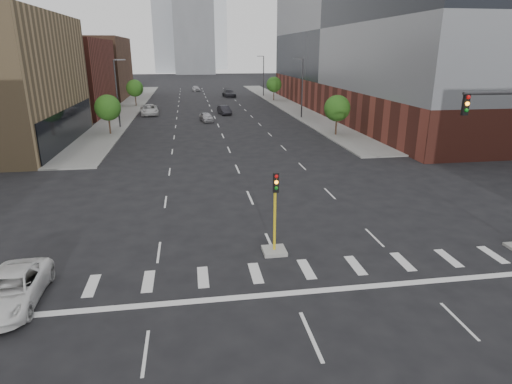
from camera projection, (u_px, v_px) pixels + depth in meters
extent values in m
plane|color=black|center=(328.00, 374.00, 14.00)|extent=(400.00, 400.00, 0.00)
cube|color=gray|center=(130.00, 107.00, 81.20)|extent=(5.00, 92.00, 0.15)
cube|color=gray|center=(284.00, 104.00, 85.62)|extent=(5.00, 92.00, 0.15)
cube|color=brown|center=(42.00, 77.00, 70.00)|extent=(20.00, 22.00, 12.00)
cube|color=brown|center=(79.00, 68.00, 94.24)|extent=(20.00, 24.00, 13.00)
cube|color=brown|center=(384.00, 97.00, 73.85)|extent=(24.00, 70.00, 5.00)
cube|color=slate|center=(391.00, 29.00, 70.41)|extent=(24.00, 70.00, 17.00)
cube|color=slate|center=(193.00, 24.00, 194.76)|extent=(18.00, 18.00, 44.00)
cube|color=#999993|center=(274.00, 251.00, 22.42)|extent=(1.20, 1.20, 0.20)
cylinder|color=gold|center=(275.00, 221.00, 21.88)|extent=(0.14, 0.14, 3.20)
cube|color=black|center=(276.00, 183.00, 21.06)|extent=(0.28, 0.18, 1.00)
sphere|color=red|center=(276.00, 176.00, 20.85)|extent=(0.18, 0.18, 0.18)
sphere|color=orange|center=(276.00, 182.00, 20.95)|extent=(0.18, 0.18, 0.18)
sphere|color=#0C7F19|center=(276.00, 188.00, 21.04)|extent=(0.18, 0.18, 0.18)
cylinder|color=#2D2D30|center=(512.00, 93.00, 20.09)|extent=(5.00, 0.16, 0.16)
cube|color=black|center=(466.00, 104.00, 19.91)|extent=(0.28, 0.18, 1.00)
sphere|color=red|center=(468.00, 97.00, 19.69)|extent=(0.18, 0.18, 0.18)
sphere|color=orange|center=(467.00, 104.00, 19.78)|extent=(0.18, 0.18, 0.18)
sphere|color=#0C7F19|center=(466.00, 110.00, 19.87)|extent=(0.18, 0.18, 0.18)
cylinder|color=#2D2D30|center=(302.00, 89.00, 66.18)|extent=(0.20, 0.20, 9.00)
cube|color=#2D2D30|center=(298.00, 59.00, 64.66)|extent=(1.40, 0.22, 0.15)
cylinder|color=#2D2D30|center=(264.00, 77.00, 99.02)|extent=(0.20, 0.20, 9.00)
cube|color=#2D2D30|center=(260.00, 56.00, 97.49)|extent=(1.40, 0.22, 0.15)
cylinder|color=#2D2D30|center=(117.00, 95.00, 57.52)|extent=(0.20, 0.20, 9.00)
cube|color=#2D2D30|center=(120.00, 60.00, 56.23)|extent=(1.40, 0.22, 0.15)
cylinder|color=#382619|center=(110.00, 127.00, 53.84)|extent=(0.20, 0.20, 1.75)
sphere|color=#164612|center=(108.00, 108.00, 53.10)|extent=(3.20, 3.20, 3.20)
cylinder|color=#382619|center=(136.00, 101.00, 81.99)|extent=(0.20, 0.20, 1.75)
sphere|color=#164612|center=(135.00, 88.00, 81.25)|extent=(3.20, 3.20, 3.20)
cylinder|color=#382619|center=(336.00, 127.00, 53.27)|extent=(0.20, 0.20, 1.75)
sphere|color=#164612|center=(337.00, 108.00, 52.53)|extent=(3.20, 3.20, 3.20)
cylinder|color=#382619|center=(274.00, 96.00, 90.80)|extent=(0.20, 0.20, 1.75)
sphere|color=#164612|center=(274.00, 84.00, 90.06)|extent=(3.20, 3.20, 3.20)
imported|color=#ACACB0|center=(206.00, 117.00, 64.05)|extent=(2.27, 4.25, 1.38)
imported|color=black|center=(224.00, 110.00, 71.39)|extent=(2.24, 4.57, 1.44)
imported|color=silver|center=(149.00, 110.00, 70.76)|extent=(3.40, 6.30, 1.68)
imported|color=#222328|center=(229.00, 93.00, 98.56)|extent=(3.07, 6.07, 1.69)
imported|color=#B5B5BA|center=(196.00, 88.00, 112.73)|extent=(2.22, 4.48, 1.47)
imported|color=silver|center=(12.00, 289.00, 17.70)|extent=(2.32, 4.93, 1.36)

